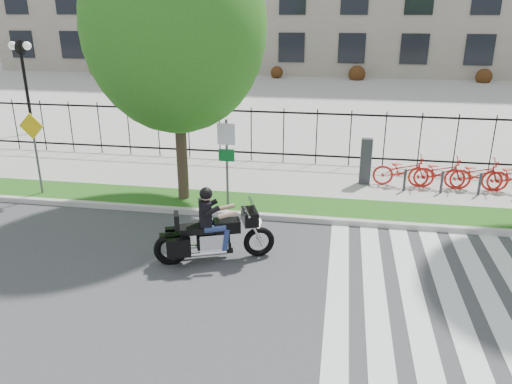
# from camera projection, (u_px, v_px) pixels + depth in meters

# --- Properties ---
(ground) EXTENTS (120.00, 120.00, 0.00)m
(ground) POSITION_uv_depth(u_px,v_px,m) (227.00, 297.00, 10.09)
(ground) COLOR #3C3C3F
(ground) RESTS_ON ground
(curb) EXTENTS (60.00, 0.20, 0.15)m
(curb) POSITION_uv_depth(u_px,v_px,m) (260.00, 216.00, 13.85)
(curb) COLOR #AFADA5
(curb) RESTS_ON ground
(grass_verge) EXTENTS (60.00, 1.50, 0.15)m
(grass_verge) POSITION_uv_depth(u_px,v_px,m) (265.00, 205.00, 14.64)
(grass_verge) COLOR #255114
(grass_verge) RESTS_ON ground
(sidewalk) EXTENTS (60.00, 3.50, 0.15)m
(sidewalk) POSITION_uv_depth(u_px,v_px,m) (277.00, 178.00, 16.95)
(sidewalk) COLOR #A19F96
(sidewalk) RESTS_ON ground
(plaza) EXTENTS (80.00, 34.00, 0.10)m
(plaza) POSITION_uv_depth(u_px,v_px,m) (312.00, 96.00, 33.20)
(plaza) COLOR #A19F96
(plaza) RESTS_ON ground
(crosswalk_stripes) EXTENTS (5.70, 8.00, 0.01)m
(crosswalk_stripes) POSITION_uv_depth(u_px,v_px,m) (479.00, 321.00, 9.30)
(crosswalk_stripes) COLOR silver
(crosswalk_stripes) RESTS_ON ground
(iron_fence) EXTENTS (30.00, 0.06, 2.00)m
(iron_fence) POSITION_uv_depth(u_px,v_px,m) (283.00, 136.00, 18.20)
(iron_fence) COLOR black
(iron_fence) RESTS_ON sidewalk
(lamp_post_left) EXTENTS (1.06, 0.70, 4.25)m
(lamp_post_left) POSITION_uv_depth(u_px,v_px,m) (23.00, 64.00, 22.04)
(lamp_post_left) COLOR black
(lamp_post_left) RESTS_ON ground
(street_tree_1) EXTENTS (4.97, 4.97, 7.75)m
(street_tree_1) POSITION_uv_depth(u_px,v_px,m) (175.00, 27.00, 13.34)
(street_tree_1) COLOR #33251B
(street_tree_1) RESTS_ON grass_verge
(sign_pole_regulatory) EXTENTS (0.50, 0.09, 2.50)m
(sign_pole_regulatory) POSITION_uv_depth(u_px,v_px,m) (227.00, 152.00, 13.90)
(sign_pole_regulatory) COLOR #59595B
(sign_pole_regulatory) RESTS_ON grass_verge
(sign_pole_warning) EXTENTS (0.78, 0.09, 2.49)m
(sign_pole_warning) POSITION_uv_depth(u_px,v_px,m) (34.00, 143.00, 14.85)
(sign_pole_warning) COLOR #59595B
(sign_pole_warning) RESTS_ON grass_verge
(motorcycle_rider) EXTENTS (2.66, 1.40, 2.16)m
(motorcycle_rider) POSITION_uv_depth(u_px,v_px,m) (214.00, 231.00, 11.35)
(motorcycle_rider) COLOR black
(motorcycle_rider) RESTS_ON ground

